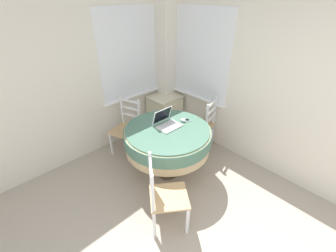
# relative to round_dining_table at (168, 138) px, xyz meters

# --- Properties ---
(corner_room_shell) EXTENTS (4.50, 4.83, 2.55)m
(corner_room_shell) POSITION_rel_round_dining_table_xyz_m (0.23, 0.19, 0.65)
(corner_room_shell) COLOR silver
(corner_room_shell) RESTS_ON ground_plane
(round_dining_table) EXTENTS (1.20, 1.20, 0.77)m
(round_dining_table) POSITION_rel_round_dining_table_xyz_m (0.00, 0.00, 0.00)
(round_dining_table) COLOR #4C3D2D
(round_dining_table) RESTS_ON ground_plane
(laptop) EXTENTS (0.32, 0.29, 0.23)m
(laptop) POSITION_rel_round_dining_table_xyz_m (0.05, 0.07, 0.20)
(laptop) COLOR white
(laptop) RESTS_ON round_dining_table
(computer_mouse) EXTENTS (0.06, 0.09, 0.05)m
(computer_mouse) POSITION_rel_round_dining_table_xyz_m (0.30, -0.01, 0.17)
(computer_mouse) COLOR silver
(computer_mouse) RESTS_ON round_dining_table
(cell_phone) EXTENTS (0.05, 0.10, 0.01)m
(cell_phone) POSITION_rel_round_dining_table_xyz_m (0.37, -0.02, 0.15)
(cell_phone) COLOR #B2B7BC
(cell_phone) RESTS_ON round_dining_table
(dining_chair_near_back_window) EXTENTS (0.52, 0.51, 0.93)m
(dining_chair_near_back_window) POSITION_rel_round_dining_table_xyz_m (-0.10, 0.87, -0.19)
(dining_chair_near_back_window) COLOR tan
(dining_chair_near_back_window) RESTS_ON ground_plane
(dining_chair_near_right_window) EXTENTS (0.49, 0.50, 0.93)m
(dining_chair_near_right_window) POSITION_rel_round_dining_table_xyz_m (0.87, 0.07, -0.19)
(dining_chair_near_right_window) COLOR tan
(dining_chair_near_right_window) RESTS_ON ground_plane
(dining_chair_camera_near) EXTENTS (0.57, 0.57, 0.93)m
(dining_chair_camera_near) POSITION_rel_round_dining_table_xyz_m (-0.62, -0.61, -0.19)
(dining_chair_camera_near) COLOR tan
(dining_chair_camera_near) RESTS_ON ground_plane
(corner_cabinet) EXTENTS (0.56, 0.51, 0.69)m
(corner_cabinet) POSITION_rel_round_dining_table_xyz_m (0.85, 0.98, -0.28)
(corner_cabinet) COLOR beige
(corner_cabinet) RESTS_ON ground_plane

